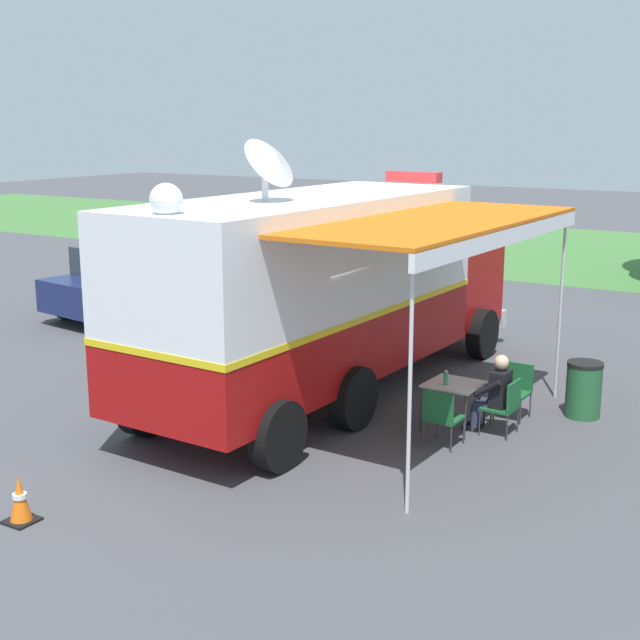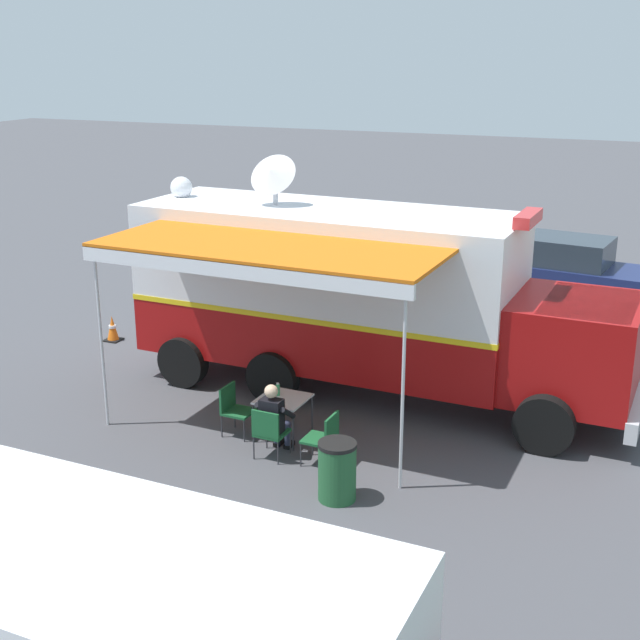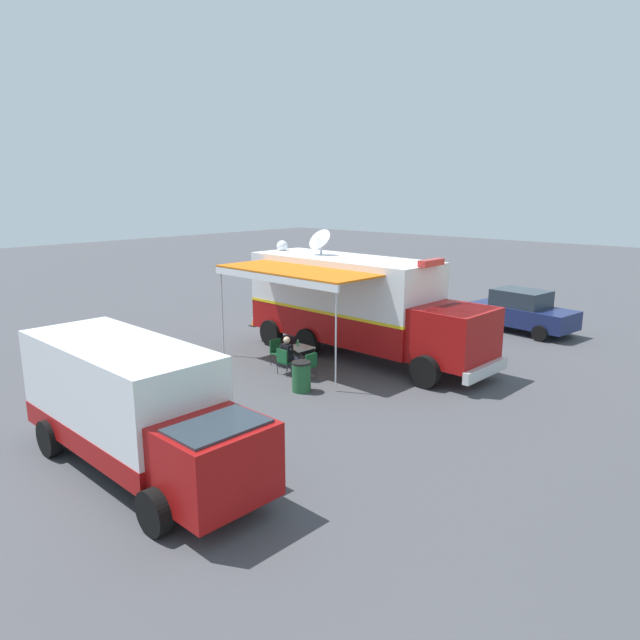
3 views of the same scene
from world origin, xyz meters
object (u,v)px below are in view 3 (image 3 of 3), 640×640
at_px(folding_chair_at_table, 285,359).
at_px(trash_bin, 301,377).
at_px(command_truck, 358,303).
at_px(water_bottle, 298,343).
at_px(support_truck, 133,407).
at_px(folding_chair_spare_by_truck, 309,364).
at_px(traffic_cone, 254,320).
at_px(car_behind_truck, 522,311).
at_px(folding_table, 299,349).
at_px(folding_chair_beside_table, 278,350).
at_px(seated_responder, 289,354).

height_order(folding_chair_at_table, trash_bin, trash_bin).
xyz_separation_m(command_truck, folding_chair_at_table, (3.28, -0.38, -1.43)).
distance_m(command_truck, water_bottle, 2.72).
bearing_deg(support_truck, folding_chair_spare_by_truck, -169.23).
xyz_separation_m(traffic_cone, car_behind_truck, (-6.85, 9.12, 0.60)).
height_order(folding_chair_spare_by_truck, car_behind_truck, car_behind_truck).
bearing_deg(car_behind_truck, folding_table, -18.88).
relative_size(folding_chair_at_table, trash_bin, 0.96).
height_order(command_truck, folding_chair_at_table, command_truck).
relative_size(folding_chair_at_table, support_truck, 0.13).
xyz_separation_m(folding_chair_beside_table, trash_bin, (1.40, 2.46, -0.06)).
distance_m(folding_chair_at_table, car_behind_truck, 11.25).
height_order(folding_table, traffic_cone, folding_table).
bearing_deg(support_truck, folding_chair_beside_table, -156.42).
xyz_separation_m(seated_responder, car_behind_truck, (-10.57, 3.27, 0.23)).
height_order(command_truck, traffic_cone, command_truck).
height_order(folding_table, folding_chair_spare_by_truck, folding_chair_spare_by_truck).
distance_m(folding_table, support_truck, 7.83).
xyz_separation_m(folding_table, seated_responder, (0.61, 0.13, -0.02)).
xyz_separation_m(folding_table, support_truck, (7.44, 2.32, 0.71)).
bearing_deg(trash_bin, folding_chair_spare_by_truck, -148.14).
distance_m(water_bottle, seated_responder, 0.76).
relative_size(traffic_cone, car_behind_truck, 0.13).
xyz_separation_m(water_bottle, car_behind_truck, (-9.87, 3.53, 0.05)).
height_order(water_bottle, trash_bin, water_bottle).
bearing_deg(support_truck, folding_table, -162.66).
height_order(seated_responder, trash_bin, seated_responder).
bearing_deg(command_truck, water_bottle, -14.80).
xyz_separation_m(command_truck, folding_table, (2.48, -0.50, -1.27)).
xyz_separation_m(seated_responder, traffic_cone, (-3.72, -5.85, -0.37)).
distance_m(command_truck, support_truck, 10.10).
xyz_separation_m(water_bottle, folding_chair_spare_by_truck, (0.72, 1.16, -0.32)).
bearing_deg(folding_chair_spare_by_truck, folding_table, -121.79).
distance_m(seated_responder, car_behind_truck, 11.06).
height_order(folding_chair_at_table, car_behind_truck, car_behind_truck).
height_order(folding_table, folding_chair_beside_table, folding_chair_beside_table).
bearing_deg(folding_chair_spare_by_truck, seated_responder, -91.70).
height_order(folding_table, folding_chair_at_table, folding_chair_at_table).
xyz_separation_m(folding_chair_spare_by_truck, traffic_cone, (-3.75, -6.75, -0.23)).
xyz_separation_m(folding_chair_beside_table, traffic_cone, (-3.28, -4.87, -0.23)).
distance_m(folding_chair_at_table, support_truck, 7.05).
relative_size(folding_chair_beside_table, trash_bin, 0.96).
bearing_deg(folding_table, support_truck, 17.34).
relative_size(folding_chair_spare_by_truck, car_behind_truck, 0.20).
relative_size(water_bottle, traffic_cone, 0.39).
distance_m(folding_chair_beside_table, car_behind_truck, 10.99).
height_order(traffic_cone, car_behind_truck, car_behind_truck).
bearing_deg(command_truck, trash_bin, 15.27).
bearing_deg(support_truck, folding_chair_at_table, -161.69).
distance_m(folding_chair_beside_table, traffic_cone, 5.88).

